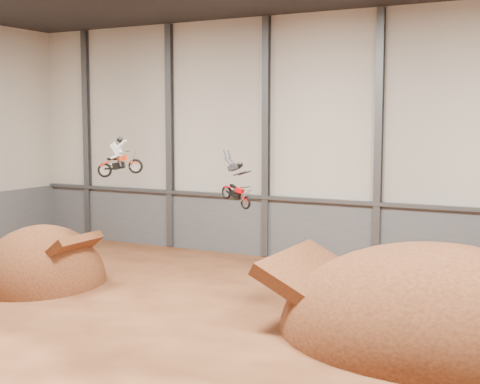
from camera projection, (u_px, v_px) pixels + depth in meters
name	position (u px, v px, depth m)	size (l,w,h in m)	color
floor	(176.00, 337.00, 24.92)	(40.00, 40.00, 0.00)	#502815
back_wall	(321.00, 139.00, 37.39)	(40.00, 0.10, 14.00)	beige
lower_band_back	(319.00, 232.00, 37.87)	(39.80, 0.18, 3.50)	#53555B
steel_rail	(319.00, 200.00, 37.54)	(39.80, 0.35, 0.20)	#47494F
steel_column_0	(87.00, 136.00, 44.88)	(0.40, 0.36, 13.90)	#47494F
steel_column_1	(170.00, 137.00, 41.82)	(0.40, 0.36, 13.90)	#47494F
steel_column_2	(266.00, 138.00, 38.75)	(0.40, 0.36, 13.90)	#47494F
steel_column_3	(379.00, 140.00, 35.68)	(0.40, 0.36, 13.90)	#47494F
takeoff_ramp	(42.00, 284.00, 32.87)	(5.87, 6.77, 5.87)	#411E10
landing_ramp	(435.00, 335.00, 25.09)	(11.93, 10.55, 6.88)	#411E10
fmx_rider_a	(121.00, 154.00, 30.33)	(2.10, 0.80, 1.90)	red
fmx_rider_b	(235.00, 180.00, 28.44)	(2.38, 0.68, 2.04)	#BC0207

